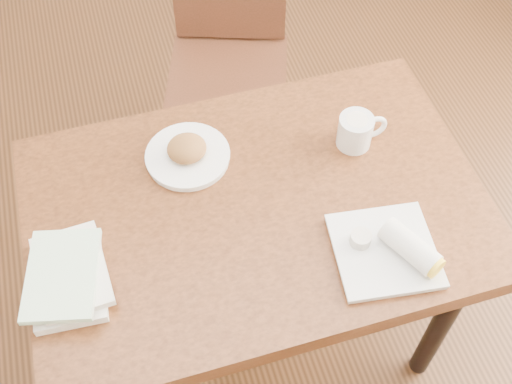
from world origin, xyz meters
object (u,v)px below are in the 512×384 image
object	(u,v)px
coffee_mug	(357,130)
book_stack	(68,276)
plate_scone	(187,153)
plate_burrito	(392,250)
table	(256,222)
chair_far	(229,45)

from	to	relation	value
coffee_mug	book_stack	bearing A→B (deg)	-165.14
plate_scone	plate_burrito	world-z (taller)	plate_burrito
table	book_stack	distance (m)	0.51
table	book_stack	size ratio (longest dim) A/B	4.40
table	plate_scone	bearing A→B (deg)	124.64
chair_far	coffee_mug	distance (m)	0.77
plate_scone	coffee_mug	world-z (taller)	coffee_mug
coffee_mug	book_stack	xyz separation A→B (m)	(-0.80, -0.21, -0.02)
book_stack	chair_far	bearing A→B (deg)	55.79
table	coffee_mug	bearing A→B (deg)	20.53
plate_burrito	book_stack	bearing A→B (deg)	169.05
plate_scone	plate_burrito	distance (m)	0.59
table	plate_burrito	size ratio (longest dim) A/B	4.33
table	coffee_mug	world-z (taller)	coffee_mug
plate_burrito	plate_scone	bearing A→B (deg)	133.01
plate_scone	book_stack	world-z (taller)	plate_scone
plate_burrito	table	bearing A→B (deg)	138.46
table	book_stack	bearing A→B (deg)	-169.06
chair_far	coffee_mug	bearing A→B (deg)	-76.24
plate_burrito	book_stack	size ratio (longest dim) A/B	1.02
table	plate_scone	world-z (taller)	plate_scone
book_stack	plate_scone	bearing A→B (deg)	39.38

